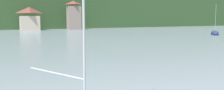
# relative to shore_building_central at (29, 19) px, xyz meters

# --- Properties ---
(wooded_hillside) EXTENTS (352.00, 68.63, 52.77)m
(wooded_hillside) POSITION_rel_shore_building_central_xyz_m (2.56, 44.93, 5.51)
(wooded_hillside) COLOR #2D4C28
(wooded_hillside) RESTS_ON ground_plane
(shore_building_central) EXTENTS (5.92, 5.82, 7.19)m
(shore_building_central) POSITION_rel_shore_building_central_xyz_m (0.00, 0.00, 0.00)
(shore_building_central) COLOR #BCB29E
(shore_building_central) RESTS_ON ground_plane
(shore_building_eastcentral) EXTENTS (4.28, 3.87, 9.42)m
(shore_building_eastcentral) POSITION_rel_shore_building_central_xyz_m (13.88, -0.93, 1.06)
(shore_building_eastcentral) COLOR gray
(shore_building_eastcentral) RESTS_ON ground_plane
(sailboat_far_0) EXTENTS (4.40, 4.73, 7.33)m
(sailboat_far_0) POSITION_rel_shore_building_central_xyz_m (36.83, -38.33, -3.21)
(sailboat_far_0) COLOR navy
(sailboat_far_0) RESTS_ON ground_plane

